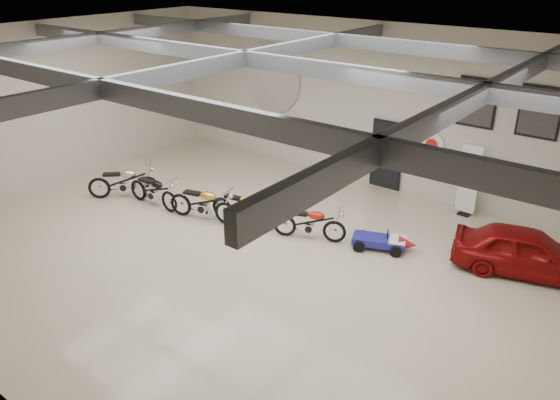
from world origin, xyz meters
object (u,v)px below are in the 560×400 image
Objects in this scene: banner_stand at (468,182)px; vintage_car at (527,251)px; motorcycle_black at (153,190)px; motorcycle_yellow at (242,207)px; motorcycle_gold at (203,202)px; go_kart at (385,239)px; motorcycle_red at (309,222)px; motorcycle_silver at (123,181)px.

vintage_car is (2.20, -2.15, -0.45)m from banner_stand.
motorcycle_black is (-7.40, -4.94, -0.50)m from banner_stand.
banner_stand is at bearing 33.38° from motorcycle_black.
motorcycle_gold is at bearing -161.77° from motorcycle_yellow.
banner_stand reaches higher than go_kart.
banner_stand is at bearing 25.59° from motorcycle_gold.
motorcycle_yellow is (2.82, 0.70, -0.00)m from motorcycle_black.
motorcycle_red reaches higher than go_kart.
motorcycle_red is 0.58× the size of vintage_car.
motorcycle_yellow is 1.21× the size of go_kart.
motorcycle_gold is (2.98, 0.37, -0.00)m from motorcycle_silver.
motorcycle_black is 1.22× the size of go_kart.
motorcycle_silver reaches higher than motorcycle_black.
motorcycle_red is at bearing -123.45° from banner_stand.
motorcycle_yellow is at bearing 169.32° from motorcycle_red.
motorcycle_yellow is (1.02, 0.48, -0.02)m from motorcycle_gold.
motorcycle_gold is (1.80, 0.22, 0.02)m from motorcycle_black.
motorcycle_black is 6.79m from go_kart.
go_kart is at bearing 3.79° from motorcycle_gold.
go_kart is at bearing 14.97° from motorcycle_black.
go_kart is at bearing 92.21° from vintage_car.
banner_stand is 3.34m from go_kart.
banner_stand is at bearing -12.02° from motorcycle_silver.
banner_stand reaches higher than motorcycle_black.
vintage_car is (4.85, 1.69, 0.07)m from motorcycle_red.
motorcycle_red is at bearing -30.86° from motorcycle_silver.
vintage_car reaches higher than motorcycle_silver.
motorcycle_black is at bearing 170.92° from motorcycle_red.
motorcycle_red is (4.76, 1.09, -0.02)m from motorcycle_black.
go_kart is 3.23m from vintage_car.
motorcycle_gold is 1.13m from motorcycle_yellow.
motorcycle_black is at bearing -173.16° from motorcycle_yellow.
motorcycle_yellow is at bearing 91.23° from vintage_car.
motorcycle_silver is at bearing -148.28° from banner_stand.
banner_stand is 0.62× the size of vintage_car.
motorcycle_yellow is at bearing -136.25° from banner_stand.
go_kart is at bearing -0.63° from motorcycle_red.
vintage_car is at bearing 3.69° from motorcycle_gold.
vintage_car is at bearing -27.46° from motorcycle_silver.
vintage_car is at bearing -2.71° from motorcycle_red.
banner_stand is 1.04× the size of motorcycle_yellow.
go_kart is (4.75, 1.57, -0.24)m from motorcycle_gold.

